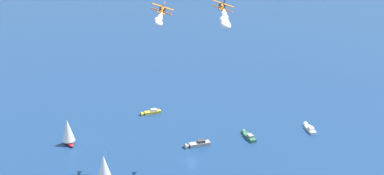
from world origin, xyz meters
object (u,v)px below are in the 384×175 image
Objects in this scene: motorboat_trailing at (248,136)px; motorboat_mid_cluster at (196,144)px; sailboat_near_centre at (104,169)px; wingwalker_lead at (164,4)px; sailboat_inshore at (68,132)px; biplane_wingman at (222,7)px; motorboat_far_stbd at (309,128)px; wingwalker_wingman at (225,1)px; motorboat_far_port at (150,112)px; biplane_lead at (162,10)px.

motorboat_mid_cluster is at bearing -154.50° from motorboat_trailing.
wingwalker_lead reaches higher than sailboat_near_centre.
biplane_wingman is at bearing -6.54° from sailboat_inshore.
motorboat_mid_cluster is 1.36× the size of biplane_wingman.
motorboat_far_stbd is 6.33× the size of wingwalker_wingman.
motorboat_far_port is at bearing 172.74° from motorboat_far_stbd.
motorboat_far_stbd is 26.61m from motorboat_trailing.
motorboat_far_stbd is at bearing 23.27° from motorboat_mid_cluster.
biplane_lead is (-54.65, -31.31, 54.74)m from motorboat_far_stbd.
sailboat_near_centre is 1.52× the size of biplane_lead.
sailboat_inshore is at bearing -166.37° from motorboat_far_stbd.
motorboat_mid_cluster is (27.97, 29.13, -4.40)m from sailboat_near_centre.
motorboat_trailing is at bearing 63.89° from wingwalker_wingman.
sailboat_near_centre is 58.08m from wingwalker_lead.
wingwalker_wingman is (-9.63, -19.64, 57.86)m from motorboat_trailing.
sailboat_inshore reaches higher than motorboat_far_port.
motorboat_far_port is at bearing 108.10° from biplane_lead.
biplane_wingman is at bearing 5.45° from wingwalker_lead.
wingwalker_wingman is at bearing -6.40° from sailboat_inshore.
biplane_wingman reaches higher than sailboat_inshore.
sailboat_inshore is at bearing -175.83° from motorboat_mid_cluster.
sailboat_inshore is 66.18m from wingwalker_lead.
biplane_wingman is at bearing -139.98° from motorboat_far_stbd.
sailboat_near_centre is at bearing -153.28° from biplane_wingman.
wingwalker_wingman is (19.58, 1.87, 1.03)m from wingwalker_lead.
wingwalker_lead is at bearing -128.05° from motorboat_mid_cluster.
wingwalker_wingman is at bearing 5.94° from biplane_wingman.
motorboat_far_port is 1.21× the size of biplane_lead.
wingwalker_wingman is (10.11, -10.23, 57.79)m from motorboat_mid_cluster.
sailboat_inshore is at bearing 129.65° from sailboat_near_centre.
wingwalker_lead is (-29.21, -21.52, 56.83)m from motorboat_trailing.
motorboat_trailing is 66.00m from biplane_lead.
biplane_wingman reaches higher than motorboat_far_port.
motorboat_far_stbd is at bearing 21.43° from motorboat_trailing.
biplane_lead is at bearing -174.54° from biplane_wingman.
motorboat_far_port is at bearing 129.87° from motorboat_mid_cluster.
sailboat_inshore is at bearing 173.60° from wingwalker_wingman.
sailboat_inshore is (-25.96, -31.35, 4.57)m from motorboat_far_port.
wingwalker_lead is (18.50, 17.03, 52.36)m from sailboat_near_centre.
motorboat_trailing is at bearing 36.38° from wingwalker_lead.
motorboat_mid_cluster is 58.81m from wingwalker_lead.
sailboat_inshore is (-21.18, 25.55, 0.08)m from sailboat_near_centre.
motorboat_trailing is at bearing -23.15° from motorboat_far_port.
sailboat_near_centre is 1.19× the size of motorboat_far_stbd.
wingwalker_wingman is at bearing 5.48° from biplane_lead.
biplane_lead is 4.96× the size of wingwalker_wingman.
wingwalker_wingman is at bearing -48.77° from motorboat_far_port.
motorboat_far_stbd is at bearing 40.49° from wingwalker_wingman.
motorboat_far_stbd is 5.38× the size of wingwalker_lead.
wingwalker_lead is (-53.98, -31.24, 56.82)m from motorboat_far_stbd.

